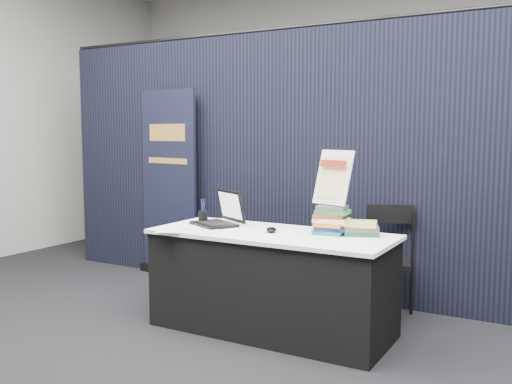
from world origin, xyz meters
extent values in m
plane|color=black|center=(0.00, 0.00, 0.00)|extent=(8.00, 8.00, 0.00)
cube|color=#A3A19A|center=(0.00, 4.00, 1.75)|extent=(8.00, 0.02, 3.50)
cube|color=black|center=(0.00, 1.60, 1.20)|extent=(6.00, 0.08, 2.40)
cube|color=black|center=(0.00, 0.55, 0.36)|extent=(1.76, 0.71, 0.72)
cube|color=silver|center=(0.00, 0.55, 0.73)|extent=(1.80, 0.75, 0.03)
cube|color=black|center=(-0.54, 0.58, 0.76)|extent=(0.44, 0.40, 0.02)
cube|color=black|center=(-0.54, 0.71, 0.90)|extent=(0.35, 0.23, 0.25)
cube|color=silver|center=(-0.54, 0.70, 0.90)|extent=(0.30, 0.19, 0.20)
ellipsoid|color=black|center=(0.00, 0.54, 0.77)|extent=(0.11, 0.14, 0.04)
cube|color=silver|center=(-0.65, 0.24, 0.75)|extent=(0.33, 0.29, 0.00)
cube|color=silver|center=(-0.50, 0.31, 0.75)|extent=(0.34, 0.26, 0.00)
cube|color=white|center=(-0.55, 0.57, 0.75)|extent=(0.31, 0.24, 0.00)
cylinder|color=black|center=(-0.68, 0.64, 0.80)|extent=(0.10, 0.10, 0.10)
cube|color=#1D6A6F|center=(0.41, 0.68, 0.77)|extent=(0.24, 0.20, 0.03)
cube|color=navy|center=(0.41, 0.68, 0.80)|extent=(0.24, 0.20, 0.03)
cube|color=orange|center=(0.41, 0.68, 0.83)|extent=(0.24, 0.20, 0.03)
cube|color=beige|center=(0.41, 0.68, 0.86)|extent=(0.24, 0.20, 0.03)
cube|color=#9E3419|center=(0.41, 0.68, 0.89)|extent=(0.24, 0.20, 0.03)
cube|color=#1F7633|center=(0.41, 0.68, 0.92)|extent=(0.24, 0.20, 0.03)
cube|color=#454549|center=(0.41, 0.68, 0.95)|extent=(0.24, 0.20, 0.03)
cube|color=#1F7633|center=(0.61, 0.76, 0.77)|extent=(0.28, 0.25, 0.03)
cube|color=#454549|center=(0.61, 0.76, 0.80)|extent=(0.28, 0.25, 0.03)
cube|color=#BFCE52|center=(0.61, 0.76, 0.83)|extent=(0.28, 0.25, 0.03)
cube|color=black|center=(0.41, 0.67, 0.98)|extent=(0.19, 0.08, 0.01)
cylinder|color=black|center=(0.33, 0.75, 1.09)|extent=(0.04, 0.10, 0.29)
cylinder|color=black|center=(0.49, 0.75, 1.09)|extent=(0.04, 0.10, 0.29)
cube|color=silver|center=(0.41, 0.71, 1.16)|extent=(0.32, 0.21, 0.39)
cube|color=#D9D287|center=(0.41, 0.70, 1.16)|extent=(0.26, 0.16, 0.31)
cube|color=maroon|center=(0.41, 0.70, 1.26)|extent=(0.23, 0.09, 0.05)
cube|color=black|center=(-1.71, 1.48, 0.04)|extent=(0.82, 0.23, 0.08)
cube|color=black|center=(-1.71, 1.50, 0.96)|extent=(0.76, 0.16, 1.91)
cube|color=gold|center=(-1.71, 1.48, 1.48)|extent=(0.52, 0.09, 0.17)
cube|color=gold|center=(-1.71, 1.48, 1.19)|extent=(0.57, 0.10, 0.06)
cylinder|color=black|center=(0.43, 1.07, 0.22)|extent=(0.02, 0.02, 0.43)
cylinder|color=black|center=(0.81, 1.07, 0.22)|extent=(0.02, 0.02, 0.43)
cylinder|color=black|center=(0.43, 1.46, 0.22)|extent=(0.02, 0.02, 0.43)
cylinder|color=black|center=(0.81, 1.46, 0.22)|extent=(0.02, 0.02, 0.43)
cube|color=black|center=(0.62, 1.26, 0.45)|extent=(0.52, 0.52, 0.04)
cube|color=black|center=(0.62, 1.46, 0.82)|extent=(0.37, 0.17, 0.15)
camera|label=1|loc=(1.96, -3.11, 1.48)|focal=40.00mm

